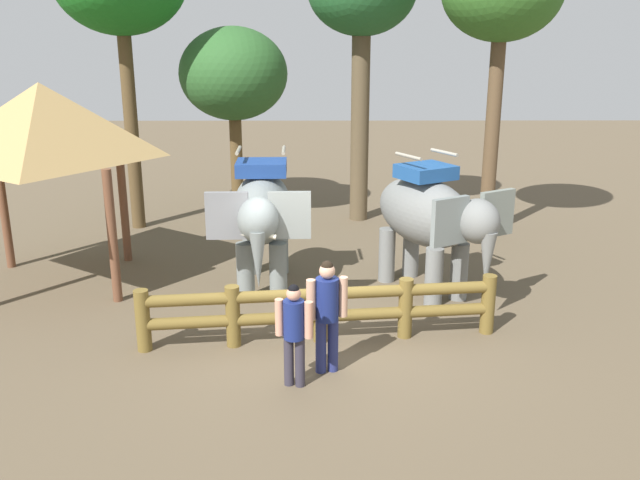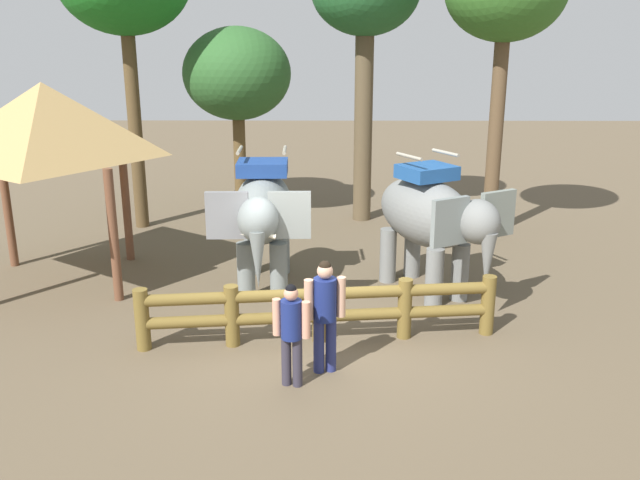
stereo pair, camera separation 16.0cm
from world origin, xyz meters
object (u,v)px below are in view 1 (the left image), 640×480
object	(u,v)px
log_fence	(320,308)
tree_back_center	(234,75)
tourist_woman_in_black	(327,309)
elephant_near_left	(262,213)
tourist_man_in_blue	(294,328)
thatched_shelter	(43,123)
elephant_center	(431,217)

from	to	relation	value
log_fence	tree_back_center	size ratio (longest dim) A/B	1.16
tourist_woman_in_black	tree_back_center	distance (m)	9.74
log_fence	tourist_woman_in_black	size ratio (longest dim) A/B	3.35
log_fence	elephant_near_left	bearing A→B (deg)	114.85
log_fence	tourist_man_in_blue	world-z (taller)	tourist_man_in_blue
elephant_near_left	thatched_shelter	distance (m)	4.61
log_fence	tourist_woman_in_black	world-z (taller)	tourist_woman_in_black
elephant_center	tourist_man_in_blue	distance (m)	4.57
log_fence	tree_back_center	world-z (taller)	tree_back_center
tourist_woman_in_black	tourist_man_in_blue	xyz separation A→B (m)	(-0.48, -0.44, -0.12)
tourist_man_in_blue	thatched_shelter	bearing A→B (deg)	138.96
tourist_woman_in_black	thatched_shelter	distance (m)	7.11
log_fence	elephant_near_left	world-z (taller)	elephant_near_left
elephant_near_left	tree_back_center	bearing A→B (deg)	101.40
log_fence	tree_back_center	xyz separation A→B (m)	(-2.24, 7.94, 3.31)
elephant_center	tree_back_center	bearing A→B (deg)	127.60
elephant_near_left	elephant_center	size ratio (longest dim) A/B	1.01
elephant_center	tree_back_center	distance (m)	7.58
tourist_woman_in_black	elephant_near_left	bearing A→B (deg)	109.20
elephant_near_left	tree_back_center	distance (m)	6.06
thatched_shelter	elephant_center	bearing A→B (deg)	-4.68
elephant_near_left	thatched_shelter	bearing A→B (deg)	174.74
tree_back_center	tourist_man_in_blue	bearing A→B (deg)	-78.92
tree_back_center	elephant_near_left	bearing A→B (deg)	-78.60
tourist_man_in_blue	tree_back_center	bearing A→B (deg)	101.08
elephant_center	tree_back_center	size ratio (longest dim) A/B	0.63
log_fence	thatched_shelter	xyz separation A→B (m)	(-5.40, 2.84, 2.71)
tourist_woman_in_black	tree_back_center	size ratio (longest dim) A/B	0.35
elephant_near_left	elephant_center	bearing A→B (deg)	-3.91
thatched_shelter	tree_back_center	bearing A→B (deg)	58.25
log_fence	tourist_man_in_blue	distance (m)	1.59
log_fence	thatched_shelter	world-z (taller)	thatched_shelter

